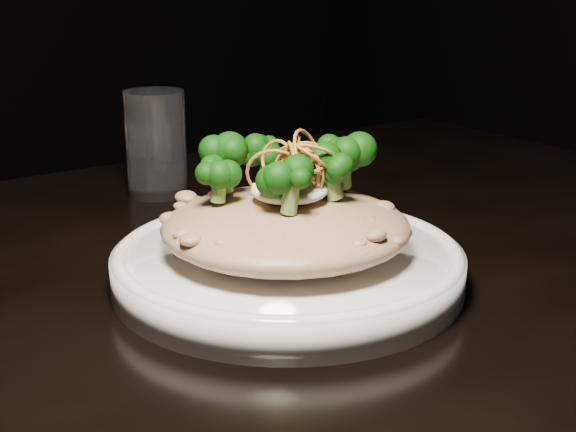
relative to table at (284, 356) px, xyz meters
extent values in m
cube|color=black|center=(0.00, 0.00, 0.06)|extent=(1.10, 0.80, 0.04)
cylinder|color=black|center=(0.48, 0.33, -0.31)|extent=(0.05, 0.05, 0.71)
cylinder|color=white|center=(-0.02, -0.04, 0.10)|extent=(0.27, 0.27, 0.03)
ellipsoid|color=brown|center=(-0.02, -0.04, 0.13)|extent=(0.19, 0.19, 0.04)
ellipsoid|color=white|center=(-0.02, -0.04, 0.16)|extent=(0.06, 0.06, 0.02)
cylinder|color=white|center=(0.01, 0.25, 0.14)|extent=(0.07, 0.07, 0.11)
camera|label=1|loc=(-0.35, -0.50, 0.32)|focal=50.00mm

